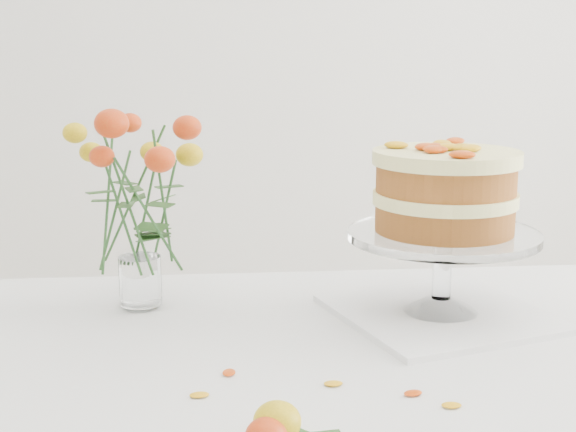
# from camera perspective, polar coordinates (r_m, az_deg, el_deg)

# --- Properties ---
(table) EXTENTS (1.43, 0.93, 0.76)m
(table) POSITION_cam_1_polar(r_m,az_deg,el_deg) (1.25, 8.09, -13.19)
(table) COLOR tan
(table) RESTS_ON ground
(napkin) EXTENTS (0.41, 0.41, 0.01)m
(napkin) POSITION_cam_1_polar(r_m,az_deg,el_deg) (1.39, 10.77, -6.85)
(napkin) COLOR white
(napkin) RESTS_ON table
(cake_stand) EXTENTS (0.32, 0.32, 0.29)m
(cake_stand) POSITION_cam_1_polar(r_m,az_deg,el_deg) (1.34, 11.10, 1.12)
(cake_stand) COLOR white
(cake_stand) RESTS_ON napkin
(rose_vase) EXTENTS (0.31, 0.31, 0.37)m
(rose_vase) POSITION_cam_1_polar(r_m,az_deg,el_deg) (1.39, -10.72, 2.09)
(rose_vase) COLOR white
(rose_vase) RESTS_ON table
(loose_rose_near) EXTENTS (0.10, 0.06, 0.05)m
(loose_rose_near) POSITION_cam_1_polar(r_m,az_deg,el_deg) (0.96, -0.75, -14.44)
(loose_rose_near) COLOR yellow
(loose_rose_near) RESTS_ON table
(stray_petal_a) EXTENTS (0.03, 0.02, 0.00)m
(stray_petal_a) POSITION_cam_1_polar(r_m,az_deg,el_deg) (1.11, 3.24, -11.83)
(stray_petal_a) COLOR #FFB210
(stray_petal_a) RESTS_ON table
(stray_petal_b) EXTENTS (0.03, 0.02, 0.00)m
(stray_petal_b) POSITION_cam_1_polar(r_m,az_deg,el_deg) (1.09, 8.87, -12.36)
(stray_petal_b) COLOR #FFB210
(stray_petal_b) RESTS_ON table
(stray_petal_c) EXTENTS (0.03, 0.02, 0.00)m
(stray_petal_c) POSITION_cam_1_polar(r_m,az_deg,el_deg) (1.07, 11.54, -13.07)
(stray_petal_c) COLOR #FFB210
(stray_petal_c) RESTS_ON table
(stray_petal_d) EXTENTS (0.03, 0.02, 0.00)m
(stray_petal_d) POSITION_cam_1_polar(r_m,az_deg,el_deg) (1.14, -4.22, -11.06)
(stray_petal_d) COLOR #FFB210
(stray_petal_d) RESTS_ON table
(stray_petal_e) EXTENTS (0.03, 0.02, 0.00)m
(stray_petal_e) POSITION_cam_1_polar(r_m,az_deg,el_deg) (1.08, -6.32, -12.55)
(stray_petal_e) COLOR #FFB210
(stray_petal_e) RESTS_ON table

